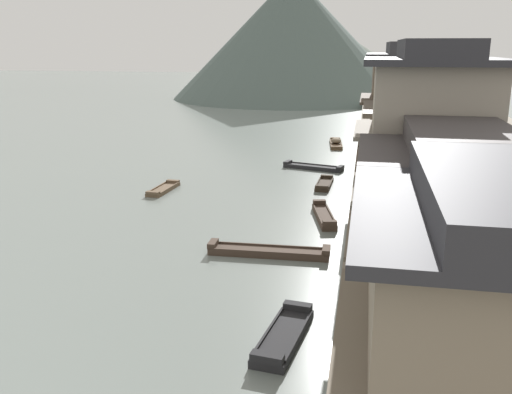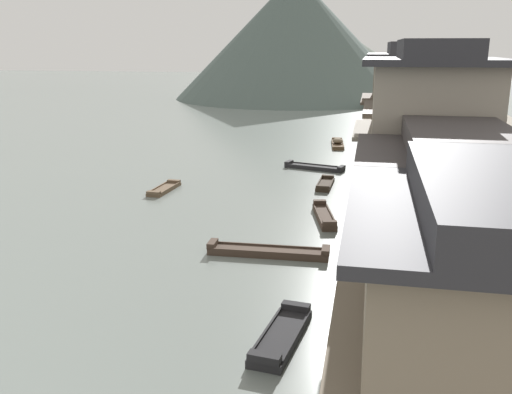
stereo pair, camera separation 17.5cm
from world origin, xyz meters
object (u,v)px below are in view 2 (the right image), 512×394
(house_waterfront_nearest, at_px, (473,321))
(mooring_post_dock_mid, at_px, (350,266))
(house_waterfront_tall, at_px, (427,153))
(mooring_post_dock_far, at_px, (357,198))
(boat_midriver_drifting, at_px, (338,143))
(boat_upstream_distant, at_px, (324,216))
(house_waterfront_far, at_px, (405,113))
(boat_moored_second, at_px, (164,189))
(boat_moored_third, at_px, (268,252))
(house_waterfront_narrow, at_px, (422,154))
(boat_moored_far, at_px, (314,167))
(house_waterfront_second, at_px, (451,227))
(boat_midriver_upstream, at_px, (325,184))
(boat_moored_nearest, at_px, (281,336))

(house_waterfront_nearest, relative_size, mooring_post_dock_mid, 7.62)
(house_waterfront_tall, distance_m, mooring_post_dock_far, 8.58)
(boat_midriver_drifting, height_order, boat_upstream_distant, boat_midriver_drifting)
(boat_midriver_drifting, xyz_separation_m, house_waterfront_far, (5.14, -17.34, 4.98))
(boat_moored_second, relative_size, boat_moored_third, 0.65)
(house_waterfront_far, bearing_deg, boat_moored_second, -169.65)
(boat_moored_second, relative_size, boat_upstream_distant, 0.82)
(house_waterfront_narrow, distance_m, mooring_post_dock_mid, 10.93)
(house_waterfront_nearest, relative_size, house_waterfront_far, 0.81)
(house_waterfront_narrow, distance_m, house_waterfront_far, 7.33)
(boat_midriver_drifting, height_order, house_waterfront_tall, house_waterfront_tall)
(house_waterfront_narrow, bearing_deg, house_waterfront_tall, -93.88)
(boat_moored_second, bearing_deg, boat_upstream_distant, -21.36)
(boat_midriver_drifting, bearing_deg, boat_moored_second, -117.19)
(boat_midriver_drifting, bearing_deg, house_waterfront_nearest, -83.09)
(boat_midriver_drifting, bearing_deg, mooring_post_dock_far, -84.14)
(boat_moored_third, relative_size, mooring_post_dock_far, 6.70)
(house_waterfront_tall, bearing_deg, mooring_post_dock_far, 111.43)
(boat_moored_far, relative_size, house_waterfront_far, 0.56)
(boat_midriver_drifting, bearing_deg, mooring_post_dock_mid, -85.86)
(mooring_post_dock_mid, bearing_deg, boat_midriver_drifting, 94.14)
(house_waterfront_second, height_order, mooring_post_dock_mid, house_waterfront_second)
(boat_midriver_upstream, distance_m, house_waterfront_tall, 16.44)
(house_waterfront_second, relative_size, mooring_post_dock_far, 7.44)
(house_waterfront_narrow, height_order, house_waterfront_far, house_waterfront_far)
(boat_moored_second, bearing_deg, house_waterfront_tall, -36.03)
(boat_upstream_distant, bearing_deg, boat_moored_far, 98.09)
(boat_moored_third, distance_m, boat_midriver_upstream, 13.89)
(boat_moored_second, relative_size, mooring_post_dock_far, 4.36)
(boat_moored_far, distance_m, boat_midriver_upstream, 5.63)
(house_waterfront_narrow, bearing_deg, boat_moored_far, 117.63)
(mooring_post_dock_mid, bearing_deg, house_waterfront_second, -38.54)
(house_waterfront_second, xyz_separation_m, mooring_post_dock_mid, (-3.13, 2.49, -2.55))
(house_waterfront_second, relative_size, mooring_post_dock_mid, 6.79)
(boat_moored_third, xyz_separation_m, boat_upstream_distant, (2.09, 6.10, 0.02))
(house_waterfront_nearest, distance_m, house_waterfront_tall, 12.04)
(boat_moored_second, bearing_deg, house_waterfront_nearest, -56.20)
(house_waterfront_tall, height_order, mooring_post_dock_far, house_waterfront_tall)
(house_waterfront_far, bearing_deg, boat_midriver_drifting, 106.52)
(boat_moored_third, height_order, house_waterfront_narrow, house_waterfront_narrow)
(boat_midriver_upstream, height_order, house_waterfront_second, house_waterfront_second)
(house_waterfront_narrow, bearing_deg, mooring_post_dock_mid, -107.92)
(boat_moored_nearest, relative_size, boat_moored_third, 0.71)
(house_waterfront_far, height_order, mooring_post_dock_far, house_waterfront_far)
(house_waterfront_narrow, bearing_deg, boat_moored_nearest, -111.08)
(mooring_post_dock_far, bearing_deg, boat_moored_second, 161.63)
(boat_midriver_drifting, height_order, mooring_post_dock_far, mooring_post_dock_far)
(boat_moored_far, relative_size, house_waterfront_nearest, 0.69)
(boat_moored_third, relative_size, boat_midriver_upstream, 1.61)
(boat_moored_second, xyz_separation_m, mooring_post_dock_mid, (12.87, -14.47, 1.26))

